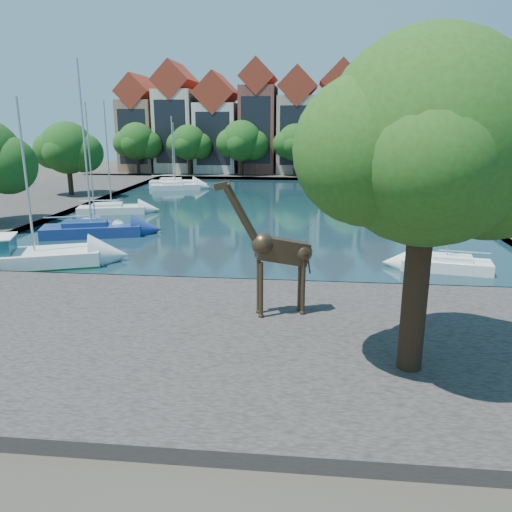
# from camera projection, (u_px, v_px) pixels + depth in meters

# --- Properties ---
(ground) EXTENTS (160.00, 160.00, 0.00)m
(ground) POSITION_uv_depth(u_px,v_px,m) (229.00, 287.00, 26.15)
(ground) COLOR #38332B
(ground) RESTS_ON ground
(water_basin) EXTENTS (38.00, 50.00, 0.08)m
(water_basin) POSITION_uv_depth(u_px,v_px,m) (267.00, 208.00, 49.17)
(water_basin) COLOR black
(water_basin) RESTS_ON ground
(near_quay) EXTENTS (50.00, 14.00, 0.50)m
(near_quay) POSITION_uv_depth(u_px,v_px,m) (201.00, 339.00, 19.36)
(near_quay) COLOR #46403D
(near_quay) RESTS_ON ground
(far_quay) EXTENTS (60.00, 16.00, 0.50)m
(far_quay) POSITION_uv_depth(u_px,v_px,m) (283.00, 173.00, 79.82)
(far_quay) COLOR #46403D
(far_quay) RESTS_ON ground
(left_quay) EXTENTS (14.00, 52.00, 0.50)m
(left_quay) POSITION_uv_depth(u_px,v_px,m) (27.00, 202.00, 51.62)
(left_quay) COLOR #46403D
(left_quay) RESTS_ON ground
(plane_tree) EXTENTS (8.32, 6.40, 10.62)m
(plane_tree) POSITION_uv_depth(u_px,v_px,m) (432.00, 147.00, 14.72)
(plane_tree) COLOR #332114
(plane_tree) RESTS_ON near_quay
(townhouse_west_end) EXTENTS (5.44, 9.18, 14.93)m
(townhouse_west_end) POSITION_uv_depth(u_px,v_px,m) (141.00, 127.00, 80.24)
(townhouse_west_end) COLOR #916B4F
(townhouse_west_end) RESTS_ON far_quay
(townhouse_west_mid) EXTENTS (5.94, 9.18, 16.79)m
(townhouse_west_mid) POSITION_uv_depth(u_px,v_px,m) (178.00, 122.00, 79.41)
(townhouse_west_mid) COLOR beige
(townhouse_west_mid) RESTS_ON far_quay
(townhouse_west_inner) EXTENTS (6.43, 9.18, 15.15)m
(townhouse_west_inner) POSITION_uv_depth(u_px,v_px,m) (218.00, 127.00, 78.99)
(townhouse_west_inner) COLOR beige
(townhouse_west_inner) RESTS_ON far_quay
(townhouse_center) EXTENTS (5.44, 9.18, 16.93)m
(townhouse_center) POSITION_uv_depth(u_px,v_px,m) (259.00, 121.00, 78.07)
(townhouse_center) COLOR brown
(townhouse_center) RESTS_ON far_quay
(townhouse_east_inner) EXTENTS (5.94, 9.18, 15.79)m
(townhouse_east_inner) POSITION_uv_depth(u_px,v_px,m) (297.00, 125.00, 77.64)
(townhouse_east_inner) COLOR tan
(townhouse_east_inner) RESTS_ON far_quay
(townhouse_east_mid) EXTENTS (6.43, 9.18, 16.65)m
(townhouse_east_mid) POSITION_uv_depth(u_px,v_px,m) (339.00, 123.00, 76.89)
(townhouse_east_mid) COLOR beige
(townhouse_east_mid) RESTS_ON far_quay
(townhouse_east_end) EXTENTS (5.44, 9.18, 14.43)m
(townhouse_east_end) POSITION_uv_depth(u_px,v_px,m) (382.00, 129.00, 76.50)
(townhouse_east_end) COLOR brown
(townhouse_east_end) RESTS_ON far_quay
(far_tree_far_west) EXTENTS (7.28, 5.60, 7.68)m
(far_tree_far_west) POSITION_uv_depth(u_px,v_px,m) (137.00, 143.00, 75.43)
(far_tree_far_west) COLOR #332114
(far_tree_far_west) RESTS_ON far_quay
(far_tree_west) EXTENTS (6.76, 5.20, 7.36)m
(far_tree_west) POSITION_uv_depth(u_px,v_px,m) (189.00, 144.00, 74.66)
(far_tree_west) COLOR #332114
(far_tree_west) RESTS_ON far_quay
(far_tree_mid_west) EXTENTS (7.80, 6.00, 8.00)m
(far_tree_mid_west) POSITION_uv_depth(u_px,v_px,m) (242.00, 142.00, 73.80)
(far_tree_mid_west) COLOR #332114
(far_tree_mid_west) RESTS_ON far_quay
(far_tree_mid_east) EXTENTS (7.02, 5.40, 7.52)m
(far_tree_mid_east) POSITION_uv_depth(u_px,v_px,m) (296.00, 144.00, 73.04)
(far_tree_mid_east) COLOR #332114
(far_tree_mid_east) RESTS_ON far_quay
(far_tree_east) EXTENTS (7.54, 5.80, 7.84)m
(far_tree_east) POSITION_uv_depth(u_px,v_px,m) (352.00, 143.00, 72.21)
(far_tree_east) COLOR #332114
(far_tree_east) RESTS_ON far_quay
(far_tree_far_east) EXTENTS (6.76, 5.20, 7.36)m
(far_tree_far_east) POSITION_uv_depth(u_px,v_px,m) (408.00, 145.00, 71.45)
(far_tree_far_east) COLOR #332114
(far_tree_far_east) RESTS_ON far_quay
(side_tree_left_far) EXTENTS (7.28, 5.60, 7.88)m
(side_tree_left_far) POSITION_uv_depth(u_px,v_px,m) (68.00, 150.00, 53.79)
(side_tree_left_far) COLOR #332114
(side_tree_left_far) RESTS_ON left_quay
(giraffe_statue) EXTENTS (3.90, 1.59, 5.68)m
(giraffe_statue) POSITION_uv_depth(u_px,v_px,m) (275.00, 250.00, 20.46)
(giraffe_statue) COLOR #392B1C
(giraffe_statue) RESTS_ON near_quay
(motorsailer) EXTENTS (9.97, 5.98, 9.62)m
(motorsailer) POSITION_uv_depth(u_px,v_px,m) (8.00, 256.00, 29.08)
(motorsailer) COLOR silver
(motorsailer) RESTS_ON water_basin
(sailboat_left_a) EXTENTS (5.18, 2.88, 9.65)m
(sailboat_left_a) POSITION_uv_depth(u_px,v_px,m) (96.00, 225.00, 38.73)
(sailboat_left_a) COLOR beige
(sailboat_left_a) RESTS_ON water_basin
(sailboat_left_b) EXTENTS (7.52, 4.46, 12.50)m
(sailboat_left_b) POSITION_uv_depth(u_px,v_px,m) (92.00, 228.00, 37.22)
(sailboat_left_b) COLOR navy
(sailboat_left_b) RESTS_ON water_basin
(sailboat_left_c) EXTENTS (6.40, 3.56, 10.05)m
(sailboat_left_c) POSITION_uv_depth(u_px,v_px,m) (112.00, 208.00, 46.32)
(sailboat_left_c) COLOR silver
(sailboat_left_c) RESTS_ON water_basin
(sailboat_left_d) EXTENTS (6.36, 2.93, 8.89)m
(sailboat_left_d) POSITION_uv_depth(u_px,v_px,m) (174.00, 182.00, 64.92)
(sailboat_left_d) COLOR white
(sailboat_left_d) RESTS_ON water_basin
(sailboat_left_e) EXTENTS (6.29, 3.78, 8.12)m
(sailboat_left_e) POSITION_uv_depth(u_px,v_px,m) (176.00, 186.00, 62.12)
(sailboat_left_e) COLOR silver
(sailboat_left_e) RESTS_ON water_basin
(sailboat_right_a) EXTENTS (5.16, 2.54, 8.66)m
(sailboat_right_a) POSITION_uv_depth(u_px,v_px,m) (446.00, 262.00, 28.63)
(sailboat_right_a) COLOR white
(sailboat_right_a) RESTS_ON water_basin
(sailboat_right_b) EXTENTS (6.72, 3.56, 9.34)m
(sailboat_right_b) POSITION_uv_depth(u_px,v_px,m) (394.00, 208.00, 46.38)
(sailboat_right_b) COLOR navy
(sailboat_right_b) RESTS_ON water_basin
(sailboat_right_c) EXTENTS (6.46, 2.65, 9.11)m
(sailboat_right_c) POSITION_uv_depth(u_px,v_px,m) (411.00, 196.00, 53.45)
(sailboat_right_c) COLOR white
(sailboat_right_c) RESTS_ON water_basin
(sailboat_right_d) EXTENTS (4.87, 2.23, 8.35)m
(sailboat_right_d) POSITION_uv_depth(u_px,v_px,m) (400.00, 190.00, 58.45)
(sailboat_right_d) COLOR white
(sailboat_right_d) RESTS_ON water_basin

